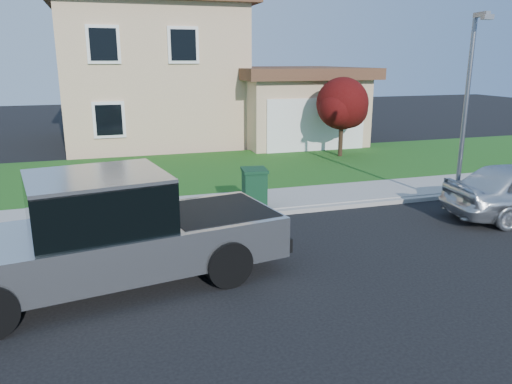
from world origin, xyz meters
The scene contains 10 objects.
ground centered at (0.00, 0.00, 0.00)m, with size 80.00×80.00×0.00m, color black.
curb centered at (1.00, 2.90, 0.06)m, with size 40.00×0.20×0.12m, color gray.
sidewalk centered at (1.00, 4.00, 0.07)m, with size 40.00×2.00×0.15m, color gray.
lawn centered at (1.00, 8.50, 0.05)m, with size 40.00×7.00×0.10m, color #234A15.
house centered at (1.31, 16.38, 3.17)m, with size 14.00×11.30×6.85m.
pickup_truck centered at (-2.58, -0.24, 0.99)m, with size 6.71×3.23×2.12m.
woman centered at (-1.81, 1.17, 0.77)m, with size 0.54×0.39×1.63m.
ornamental_tree centered at (7.00, 9.51, 2.17)m, with size 2.36×2.13×3.24m.
trash_bin centered at (1.27, 3.29, 0.69)m, with size 0.74×0.82×1.07m.
street_lamp centered at (6.77, 1.94, 2.96)m, with size 0.28×0.68×5.18m.
Camera 1 is at (-2.57, -9.13, 4.06)m, focal length 35.00 mm.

